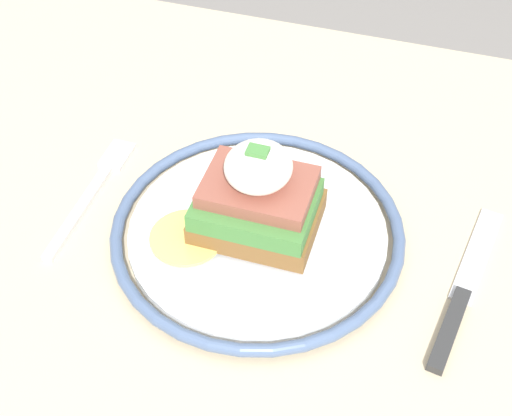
{
  "coord_description": "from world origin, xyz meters",
  "views": [
    {
      "loc": [
        0.11,
        -0.34,
        1.19
      ],
      "look_at": [
        -0.0,
        0.03,
        0.79
      ],
      "focal_mm": 50.0,
      "sensor_mm": 36.0,
      "label": 1
    }
  ],
  "objects_px": {
    "plate": "(256,231)",
    "sandwich": "(255,200)",
    "fork": "(94,190)",
    "knife": "(461,297)"
  },
  "relations": [
    {
      "from": "fork",
      "to": "sandwich",
      "type": "bearing_deg",
      "value": -3.73
    },
    {
      "from": "knife",
      "to": "fork",
      "type": "bearing_deg",
      "value": 176.05
    },
    {
      "from": "plate",
      "to": "sandwich",
      "type": "relative_size",
      "value": 1.9
    },
    {
      "from": "sandwich",
      "to": "knife",
      "type": "xyz_separation_m",
      "value": [
        0.17,
        -0.01,
        -0.04
      ]
    },
    {
      "from": "plate",
      "to": "fork",
      "type": "height_order",
      "value": "plate"
    },
    {
      "from": "sandwich",
      "to": "fork",
      "type": "xyz_separation_m",
      "value": [
        -0.15,
        0.01,
        -0.04
      ]
    },
    {
      "from": "knife",
      "to": "plate",
      "type": "bearing_deg",
      "value": 175.49
    },
    {
      "from": "plate",
      "to": "sandwich",
      "type": "xyz_separation_m",
      "value": [
        -0.0,
        -0.0,
        0.04
      ]
    },
    {
      "from": "fork",
      "to": "knife",
      "type": "height_order",
      "value": "knife"
    },
    {
      "from": "sandwich",
      "to": "fork",
      "type": "relative_size",
      "value": 0.84
    }
  ]
}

